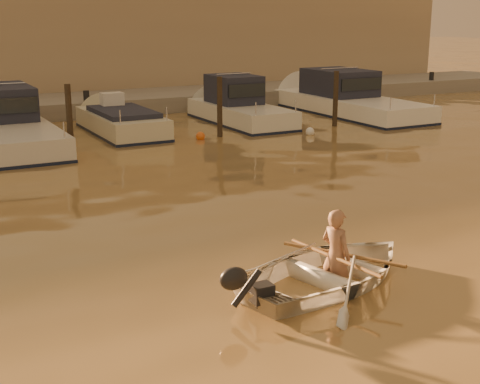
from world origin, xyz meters
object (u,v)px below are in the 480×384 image
moored_boat_4 (240,107)px  moored_boat_5 (350,99)px  dinghy (331,270)px  person (336,255)px  moored_boat_2 (2,124)px  moored_boat_3 (122,127)px  waterfront_building (1,49)px

moored_boat_4 → moored_boat_5: same height
dinghy → person: (0.10, 0.02, 0.22)m
moored_boat_4 → person: bearing=-112.4°
person → moored_boat_4: (5.88, 14.25, 0.19)m
person → moored_boat_5: 17.97m
dinghy → moored_boat_5: size_ratio=0.38×
moored_boat_2 → moored_boat_5: (13.63, 0.00, 0.00)m
moored_boat_3 → moored_boat_5: size_ratio=0.65×
moored_boat_5 → person: bearing=-127.5°
dinghy → moored_boat_2: moored_boat_2 is taller
person → moored_boat_3: person is taller
moored_boat_3 → moored_boat_5: moored_boat_5 is taller
moored_boat_3 → moored_boat_4: moored_boat_4 is taller
moored_boat_4 → moored_boat_5: 5.07m
dinghy → moored_boat_5: bearing=-51.9°
dinghy → moored_boat_2: bearing=-3.9°
waterfront_building → moored_boat_4: bearing=-58.5°
person → moored_boat_2: 14.50m
moored_boat_3 → moored_boat_5: bearing=0.0°
dinghy → moored_boat_3: moored_boat_3 is taller
moored_boat_5 → dinghy: bearing=-127.7°
moored_boat_3 → waterfront_building: size_ratio=0.12×
person → waterfront_building: 25.34m
dinghy → moored_boat_3: (1.33, 14.27, 0.01)m
moored_boat_4 → moored_boat_5: (5.07, 0.00, 0.00)m
moored_boat_4 → dinghy: bearing=-112.7°
moored_boat_3 → moored_boat_5: 9.72m
moored_boat_4 → moored_boat_3: bearing=180.0°
dinghy → waterfront_building: 25.38m
person → moored_boat_4: moored_boat_4 is taller
dinghy → moored_boat_2: size_ratio=0.38×
moored_boat_4 → moored_boat_5: bearing=0.0°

